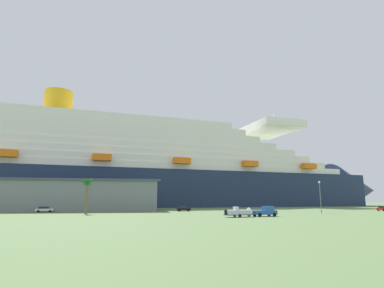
{
  "coord_description": "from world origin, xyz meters",
  "views": [
    {
      "loc": [
        -31.18,
        -79.46,
        3.54
      ],
      "look_at": [
        -3.3,
        38.82,
        25.8
      ],
      "focal_mm": 28.6,
      "sensor_mm": 36.0,
      "label": 1
    }
  ],
  "objects_px": {
    "pickup_truck": "(265,212)",
    "street_lamp": "(320,192)",
    "parked_car_white_van": "(44,209)",
    "cruise_ship": "(137,171)",
    "parked_car_black_coupe": "(183,209)",
    "palm_tree": "(87,187)",
    "parked_car_red_hatchback": "(384,208)",
    "small_boat_on_trailer": "(241,212)"
  },
  "relations": [
    {
      "from": "street_lamp",
      "to": "parked_car_black_coupe",
      "type": "bearing_deg",
      "value": 144.25
    },
    {
      "from": "parked_car_red_hatchback",
      "to": "cruise_ship",
      "type": "bearing_deg",
      "value": 136.77
    },
    {
      "from": "pickup_truck",
      "to": "parked_car_black_coupe",
      "type": "bearing_deg",
      "value": 107.69
    },
    {
      "from": "cruise_ship",
      "to": "small_boat_on_trailer",
      "type": "bearing_deg",
      "value": -79.79
    },
    {
      "from": "small_boat_on_trailer",
      "to": "street_lamp",
      "type": "height_order",
      "value": "street_lamp"
    },
    {
      "from": "parked_car_white_van",
      "to": "street_lamp",
      "type": "bearing_deg",
      "value": -18.39
    },
    {
      "from": "cruise_ship",
      "to": "parked_car_white_van",
      "type": "relative_size",
      "value": 62.52
    },
    {
      "from": "cruise_ship",
      "to": "street_lamp",
      "type": "height_order",
      "value": "cruise_ship"
    },
    {
      "from": "street_lamp",
      "to": "palm_tree",
      "type": "bearing_deg",
      "value": 169.2
    },
    {
      "from": "parked_car_red_hatchback",
      "to": "street_lamp",
      "type": "bearing_deg",
      "value": -160.77
    },
    {
      "from": "palm_tree",
      "to": "parked_car_red_hatchback",
      "type": "xyz_separation_m",
      "value": [
        92.63,
        -0.81,
        -6.17
      ]
    },
    {
      "from": "palm_tree",
      "to": "cruise_ship",
      "type": "bearing_deg",
      "value": 76.74
    },
    {
      "from": "palm_tree",
      "to": "street_lamp",
      "type": "xyz_separation_m",
      "value": [
        61.39,
        -11.71,
        -1.48
      ]
    },
    {
      "from": "street_lamp",
      "to": "parked_car_red_hatchback",
      "type": "height_order",
      "value": "street_lamp"
    },
    {
      "from": "pickup_truck",
      "to": "small_boat_on_trailer",
      "type": "distance_m",
      "value": 5.97
    },
    {
      "from": "small_boat_on_trailer",
      "to": "parked_car_black_coupe",
      "type": "height_order",
      "value": "small_boat_on_trailer"
    },
    {
      "from": "parked_car_black_coupe",
      "to": "parked_car_red_hatchback",
      "type": "xyz_separation_m",
      "value": [
        64.16,
        -12.8,
        0.0
      ]
    },
    {
      "from": "small_boat_on_trailer",
      "to": "parked_car_red_hatchback",
      "type": "bearing_deg",
      "value": 21.02
    },
    {
      "from": "pickup_truck",
      "to": "palm_tree",
      "type": "height_order",
      "value": "palm_tree"
    },
    {
      "from": "parked_car_black_coupe",
      "to": "parked_car_red_hatchback",
      "type": "relative_size",
      "value": 0.9
    },
    {
      "from": "small_boat_on_trailer",
      "to": "cruise_ship",
      "type": "bearing_deg",
      "value": 100.21
    },
    {
      "from": "parked_car_white_van",
      "to": "palm_tree",
      "type": "bearing_deg",
      "value": -45.48
    },
    {
      "from": "pickup_truck",
      "to": "parked_car_black_coupe",
      "type": "relative_size",
      "value": 1.33
    },
    {
      "from": "parked_car_black_coupe",
      "to": "street_lamp",
      "type": "bearing_deg",
      "value": -35.75
    },
    {
      "from": "palm_tree",
      "to": "parked_car_black_coupe",
      "type": "height_order",
      "value": "palm_tree"
    },
    {
      "from": "cruise_ship",
      "to": "parked_car_black_coupe",
      "type": "height_order",
      "value": "cruise_ship"
    },
    {
      "from": "parked_car_white_van",
      "to": "parked_car_red_hatchback",
      "type": "xyz_separation_m",
      "value": [
        105.34,
        -13.74,
        0.0
      ]
    },
    {
      "from": "small_boat_on_trailer",
      "to": "parked_car_black_coupe",
      "type": "bearing_deg",
      "value": 98.23
    },
    {
      "from": "pickup_truck",
      "to": "street_lamp",
      "type": "height_order",
      "value": "street_lamp"
    },
    {
      "from": "parked_car_black_coupe",
      "to": "parked_car_white_van",
      "type": "distance_m",
      "value": 41.19
    },
    {
      "from": "pickup_truck",
      "to": "street_lamp",
      "type": "relative_size",
      "value": 0.68
    },
    {
      "from": "small_boat_on_trailer",
      "to": "parked_car_white_van",
      "type": "bearing_deg",
      "value": 141.81
    },
    {
      "from": "pickup_truck",
      "to": "street_lamp",
      "type": "xyz_separation_m",
      "value": [
        21.89,
        10.9,
        4.48
      ]
    },
    {
      "from": "street_lamp",
      "to": "parked_car_white_van",
      "type": "bearing_deg",
      "value": 161.61
    },
    {
      "from": "pickup_truck",
      "to": "parked_car_white_van",
      "type": "relative_size",
      "value": 1.19
    },
    {
      "from": "palm_tree",
      "to": "parked_car_white_van",
      "type": "distance_m",
      "value": 19.16
    },
    {
      "from": "small_boat_on_trailer",
      "to": "parked_car_red_hatchback",
      "type": "xyz_separation_m",
      "value": [
        59.03,
        22.69,
        -0.13
      ]
    },
    {
      "from": "cruise_ship",
      "to": "parked_car_black_coupe",
      "type": "xyz_separation_m",
      "value": [
        11.82,
        -58.64,
        -16.85
      ]
    },
    {
      "from": "parked_car_white_van",
      "to": "parked_car_red_hatchback",
      "type": "bearing_deg",
      "value": -7.43
    },
    {
      "from": "cruise_ship",
      "to": "street_lamp",
      "type": "distance_m",
      "value": 94.49
    },
    {
      "from": "palm_tree",
      "to": "street_lamp",
      "type": "distance_m",
      "value": 62.51
    },
    {
      "from": "parked_car_black_coupe",
      "to": "parked_car_white_van",
      "type": "height_order",
      "value": "same"
    }
  ]
}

